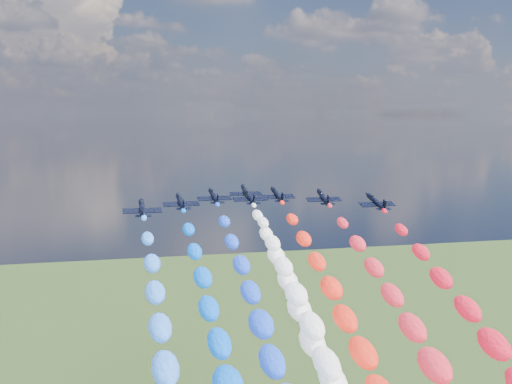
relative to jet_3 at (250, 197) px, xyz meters
name	(u,v)px	position (x,y,z in m)	size (l,w,h in m)	color
jet_0	(142,209)	(-27.89, -14.39, 0.00)	(8.68, 11.65, 2.57)	black
jet_1	(181,202)	(-18.14, -5.29, 0.00)	(8.68, 11.65, 2.57)	black
jet_2	(214,197)	(-8.48, 3.57, 0.00)	(8.68, 11.65, 2.57)	black
jet_3	(250,197)	(0.00, 0.00, 0.00)	(8.68, 11.65, 2.57)	black
jet_4	(245,192)	(1.48, 11.33, 0.00)	(8.68, 11.65, 2.57)	black
trail_4	(322,374)	(1.48, -52.10, -26.41)	(6.67, 124.06, 56.71)	white
jet_5	(277,195)	(8.15, 3.07, 0.00)	(8.68, 11.65, 2.57)	black
jet_6	(323,198)	(17.97, -4.96, 0.00)	(8.68, 11.65, 2.57)	black
jet_7	(376,202)	(27.21, -16.68, 0.00)	(8.68, 11.65, 2.57)	black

